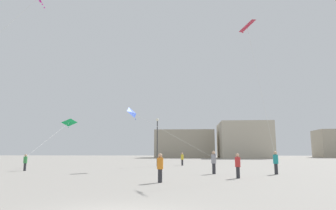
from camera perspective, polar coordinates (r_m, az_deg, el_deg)
name	(u,v)px	position (r m, az deg, el deg)	size (l,w,h in m)	color
person_in_yellow	(182,158)	(40.11, 2.79, -10.32)	(0.37, 0.37, 1.70)	#2D2D33
person_in_green	(25,162)	(31.81, -25.98, -9.86)	(0.34, 0.34, 1.58)	#2D2D33
person_in_orange	(160,166)	(17.73, -1.55, -11.84)	(0.37, 0.37, 1.70)	#2D2D33
person_in_teal	(276,162)	(25.70, 20.19, -10.29)	(0.40, 0.40, 1.84)	#2D2D33
person_in_grey	(214,161)	(24.89, 8.87, -10.75)	(0.41, 0.41, 1.86)	#2D2D33
person_in_red	(238,165)	(21.13, 13.39, -11.20)	(0.37, 0.37, 1.68)	#2D2D33
kite_cobalt_delta	(133,113)	(29.80, -6.77, -1.58)	(8.26, 4.93, 4.86)	blue
kite_emerald_delta	(69,123)	(41.05, -18.70, -3.30)	(1.62, 10.59, 4.81)	green
kite_magenta_delta	(35,2)	(23.21, -24.45, 17.75)	(4.06, 7.28, 11.38)	#D12899
kite_crimson_delta	(247,27)	(25.99, 15.07, 14.36)	(2.80, 2.36, 11.31)	red
building_left_hall	(184,144)	(97.90, 3.16, -7.63)	(18.96, 17.10, 8.67)	#A39984
building_centre_hall	(243,141)	(91.58, 14.41, -6.70)	(14.37, 17.69, 10.43)	#B2A893
lamppost_east	(157,135)	(37.53, -2.10, -5.80)	(0.36, 0.36, 6.06)	#2D2D30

